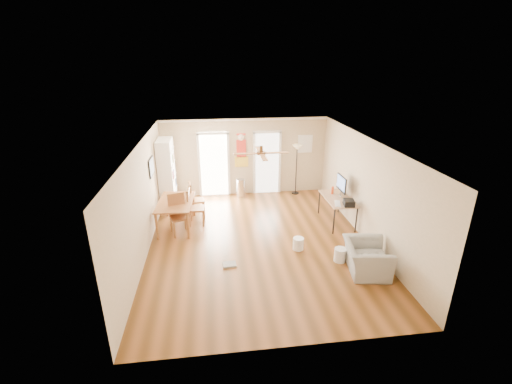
{
  "coord_description": "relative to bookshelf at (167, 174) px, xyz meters",
  "views": [
    {
      "loc": [
        -1.08,
        -7.77,
        4.42
      ],
      "look_at": [
        0.0,
        0.6,
        1.15
      ],
      "focal_mm": 24.33,
      "sensor_mm": 36.0,
      "label": 1
    }
  ],
  "objects": [
    {
      "name": "printer",
      "position": [
        4.97,
        -2.39,
        -0.24
      ],
      "size": [
        0.32,
        0.35,
        0.16
      ],
      "primitive_type": "cube",
      "rotation": [
        0.0,
        0.0,
        -0.16
      ],
      "color": "black",
      "rests_on": "computer_desk"
    },
    {
      "name": "framed_poster",
      "position": [
        -0.21,
        -1.3,
        0.63
      ],
      "size": [
        0.04,
        0.66,
        0.48
      ],
      "primitive_type": "cube",
      "color": "black",
      "rests_on": "wall_left"
    },
    {
      "name": "armchair",
      "position": [
        4.67,
        -4.3,
        -0.73
      ],
      "size": [
        1.07,
        1.17,
        0.68
      ],
      "primitive_type": "imported",
      "rotation": [
        0.0,
        0.0,
        1.41
      ],
      "color": "gray",
      "rests_on": "floor"
    },
    {
      "name": "dining_chair_right_b",
      "position": [
        0.92,
        -1.42,
        -0.54
      ],
      "size": [
        0.46,
        0.46,
        1.06
      ],
      "primitive_type": null,
      "rotation": [
        0.0,
        0.0,
        1.51
      ],
      "color": "#975F30",
      "rests_on": "floor"
    },
    {
      "name": "wastebasket_b",
      "position": [
        4.26,
        -3.82,
        -0.91
      ],
      "size": [
        0.35,
        0.35,
        0.32
      ],
      "primitive_type": "cylinder",
      "rotation": [
        0.0,
        0.0,
        0.31
      ],
      "color": "silver",
      "rests_on": "floor"
    },
    {
      "name": "dining_table",
      "position": [
        0.37,
        -1.54,
        -0.69
      ],
      "size": [
        1.02,
        1.59,
        0.77
      ],
      "primitive_type": null,
      "rotation": [
        0.0,
        0.0,
        -0.07
      ],
      "color": "#A36534",
      "rests_on": "floor"
    },
    {
      "name": "wall_back",
      "position": [
        2.52,
        0.8,
        0.23
      ],
      "size": [
        5.5,
        0.04,
        2.6
      ],
      "primitive_type": null,
      "color": "beige",
      "rests_on": "floor"
    },
    {
      "name": "orange_bottle",
      "position": [
        4.82,
        -1.52,
        -0.21
      ],
      "size": [
        0.08,
        0.08,
        0.22
      ],
      "primitive_type": "cylinder",
      "rotation": [
        0.0,
        0.0,
        0.07
      ],
      "color": "red",
      "rests_on": "computer_desk"
    },
    {
      "name": "computer_desk",
      "position": [
        4.86,
        -1.85,
        -0.7
      ],
      "size": [
        0.7,
        1.4,
        0.75
      ],
      "primitive_type": null,
      "color": "#A58259",
      "rests_on": "floor"
    },
    {
      "name": "ac_grille",
      "position": [
        4.57,
        0.77,
        0.63
      ],
      "size": [
        0.5,
        0.04,
        0.6
      ],
      "primitive_type": "cube",
      "color": "white",
      "rests_on": "wall_back"
    },
    {
      "name": "floor_cloth",
      "position": [
        1.7,
        -3.68,
        -1.05
      ],
      "size": [
        0.31,
        0.25,
        0.04
      ],
      "primitive_type": "cube",
      "rotation": [
        0.0,
        0.0,
        0.04
      ],
      "color": "gray",
      "rests_on": "floor"
    },
    {
      "name": "wall_front",
      "position": [
        2.52,
        -6.2,
        0.23
      ],
      "size": [
        5.5,
        0.04,
        2.6
      ],
      "primitive_type": null,
      "color": "beige",
      "rests_on": "floor"
    },
    {
      "name": "dining_chair_near",
      "position": [
        0.48,
        -1.98,
        -0.53
      ],
      "size": [
        0.57,
        0.57,
        1.09
      ],
      "primitive_type": null,
      "rotation": [
        0.0,
        0.0,
        0.32
      ],
      "color": "#965E30",
      "rests_on": "floor"
    },
    {
      "name": "trash_can",
      "position": [
        2.33,
        0.49,
        -0.76
      ],
      "size": [
        0.32,
        0.32,
        0.62
      ],
      "primitive_type": "cylinder",
      "rotation": [
        0.0,
        0.0,
        0.14
      ],
      "color": "#B9B9BB",
      "rests_on": "floor"
    },
    {
      "name": "ceiling",
      "position": [
        2.52,
        -2.7,
        1.53
      ],
      "size": [
        5.5,
        7.0,
        0.0
      ],
      "primitive_type": null,
      "color": "silver",
      "rests_on": "floor"
    },
    {
      "name": "imac",
      "position": [
        4.99,
        -1.72,
        -0.02
      ],
      "size": [
        0.11,
        0.65,
        0.6
      ],
      "primitive_type": null,
      "rotation": [
        0.0,
        0.0,
        -0.03
      ],
      "color": "black",
      "rests_on": "computer_desk"
    },
    {
      "name": "ceiling_fan",
      "position": [
        2.52,
        -3.0,
        1.36
      ],
      "size": [
        1.24,
        1.24,
        0.2
      ],
      "primitive_type": null,
      "color": "#593819",
      "rests_on": "ceiling"
    },
    {
      "name": "kitchen_doorway",
      "position": [
        1.47,
        0.78,
        -0.02
      ],
      "size": [
        0.9,
        0.1,
        2.1
      ],
      "primitive_type": null,
      "color": "white",
      "rests_on": "wall_back"
    },
    {
      "name": "bathroom_doorway",
      "position": [
        3.27,
        0.78,
        -0.02
      ],
      "size": [
        0.8,
        0.1,
        2.1
      ],
      "primitive_type": null,
      "color": "white",
      "rests_on": "wall_back"
    },
    {
      "name": "dining_chair_right_a",
      "position": [
        0.92,
        -0.74,
        -0.58
      ],
      "size": [
        0.46,
        0.46,
        0.99
      ],
      "primitive_type": null,
      "rotation": [
        0.0,
        0.0,
        1.71
      ],
      "color": "#AA7236",
      "rests_on": "floor"
    },
    {
      "name": "torchiere_lamp",
      "position": [
        4.24,
        0.54,
        -0.21
      ],
      "size": [
        0.42,
        0.42,
        1.73
      ],
      "primitive_type": null,
      "rotation": [
        0.0,
        0.0,
        0.34
      ],
      "color": "black",
      "rests_on": "floor"
    },
    {
      "name": "wastebasket_a",
      "position": [
        3.43,
        -3.18,
        -0.92
      ],
      "size": [
        0.34,
        0.34,
        0.31
      ],
      "primitive_type": "cylinder",
      "rotation": [
        0.0,
        0.0,
        0.32
      ],
      "color": "white",
      "rests_on": "floor"
    },
    {
      "name": "wall_right",
      "position": [
        5.27,
        -2.7,
        0.23
      ],
      "size": [
        0.04,
        7.0,
        2.6
      ],
      "primitive_type": null,
      "color": "beige",
      "rests_on": "floor"
    },
    {
      "name": "keyboard",
      "position": [
        4.72,
        -2.24,
        -0.31
      ],
      "size": [
        0.25,
        0.46,
        0.02
      ],
      "primitive_type": "cube",
      "rotation": [
        0.0,
        0.0,
        -0.27
      ],
      "color": "silver",
      "rests_on": "computer_desk"
    },
    {
      "name": "wall_decal",
      "position": [
        2.39,
        0.78,
        0.48
      ],
      "size": [
        0.46,
        0.03,
        1.1
      ],
      "primitive_type": "cube",
      "color": "red",
      "rests_on": "wall_back"
    },
    {
      "name": "bookshelf",
      "position": [
        0.0,
        0.0,
        0.0
      ],
      "size": [
        0.58,
        1.02,
        2.15
      ],
      "primitive_type": null,
      "rotation": [
        0.0,
        0.0,
        -0.16
      ],
      "color": "white",
      "rests_on": "floor"
    },
    {
      "name": "crown_molding",
      "position": [
        2.52,
        -2.7,
        1.49
      ],
      "size": [
        5.5,
        7.0,
        0.08
      ],
      "primitive_type": null,
      "color": "white",
      "rests_on": "wall_back"
    },
    {
      "name": "wall_left",
      "position": [
        -0.23,
        -2.7,
        0.23
      ],
      "size": [
        0.04,
        7.0,
        2.6
      ],
      "primitive_type": null,
      "color": "beige",
      "rests_on": "floor"
    },
    {
      "name": "floor",
      "position": [
        2.52,
        -2.7,
        -1.07
      ],
      "size": [
        7.0,
        7.0,
        0.0
      ],
      "primitive_type": "plane",
      "color": "brown",
      "rests_on": "ground"
    }
  ]
}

